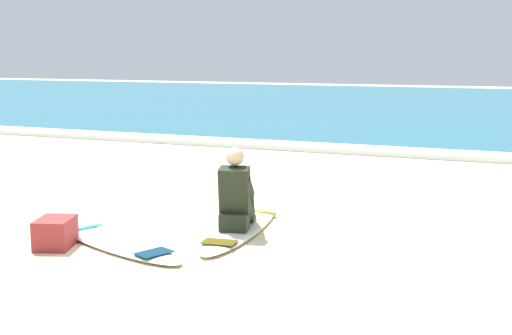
{
  "coord_description": "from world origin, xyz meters",
  "views": [
    {
      "loc": [
        3.88,
        -6.53,
        2.07
      ],
      "look_at": [
        0.32,
        1.87,
        0.55
      ],
      "focal_mm": 47.87,
      "sensor_mm": 36.0,
      "label": 1
    }
  ],
  "objects_px": {
    "surfboard_main": "(242,227)",
    "surfboard_spare_near": "(114,242)",
    "surfer_seated": "(236,197)",
    "beach_bag": "(55,233)"
  },
  "relations": [
    {
      "from": "surfer_seated",
      "to": "beach_bag",
      "type": "distance_m",
      "value": 2.04
    },
    {
      "from": "surfboard_main",
      "to": "surfer_seated",
      "type": "xyz_separation_m",
      "value": [
        0.0,
        -0.16,
        0.4
      ]
    },
    {
      "from": "beach_bag",
      "to": "surfboard_spare_near",
      "type": "bearing_deg",
      "value": 30.19
    },
    {
      "from": "beach_bag",
      "to": "surfer_seated",
      "type": "bearing_deg",
      "value": 39.53
    },
    {
      "from": "surfboard_main",
      "to": "beach_bag",
      "type": "distance_m",
      "value": 2.13
    },
    {
      "from": "surfboard_main",
      "to": "surfboard_spare_near",
      "type": "distance_m",
      "value": 1.53
    },
    {
      "from": "surfboard_spare_near",
      "to": "beach_bag",
      "type": "xyz_separation_m",
      "value": [
        -0.54,
        -0.31,
        0.12
      ]
    },
    {
      "from": "surfboard_main",
      "to": "surfboard_spare_near",
      "type": "height_order",
      "value": "same"
    },
    {
      "from": "surfer_seated",
      "to": "surfboard_spare_near",
      "type": "bearing_deg",
      "value": -136.36
    },
    {
      "from": "surfer_seated",
      "to": "beach_bag",
      "type": "relative_size",
      "value": 1.97
    }
  ]
}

